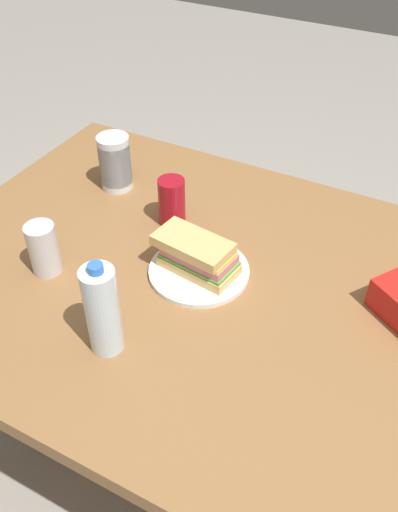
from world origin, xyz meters
TOP-DOWN VIEW (x-y plane):
  - ground_plane at (0.00, 0.00)m, footprint 8.00×8.00m
  - dining_table at (0.00, 0.00)m, footprint 1.43×0.97m
  - paper_plate at (0.07, -0.01)m, footprint 0.23×0.23m
  - sandwich at (0.08, -0.01)m, footprint 0.19×0.12m
  - soda_can_red at (0.22, -0.15)m, footprint 0.07×0.07m
  - water_bottle_tall at (0.13, 0.26)m, footprint 0.07×0.07m
  - plastic_cup_stack at (0.43, -0.21)m, footprint 0.08×0.08m
  - soda_can_silver at (0.38, 0.14)m, footprint 0.07×0.07m

SIDE VIEW (x-z plane):
  - ground_plane at x=0.00m, z-range 0.00..0.00m
  - dining_table at x=0.00m, z-range 0.28..1.02m
  - paper_plate at x=0.07m, z-range 0.74..0.75m
  - sandwich at x=0.08m, z-range 0.75..0.84m
  - soda_can_red at x=0.22m, z-range 0.74..0.86m
  - soda_can_silver at x=0.38m, z-range 0.74..0.86m
  - plastic_cup_stack at x=0.43m, z-range 0.74..0.89m
  - water_bottle_tall at x=0.13m, z-range 0.74..0.95m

